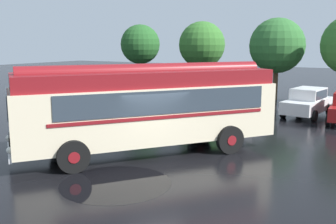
{
  "coord_description": "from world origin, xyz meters",
  "views": [
    {
      "loc": [
        7.82,
        -11.72,
        4.26
      ],
      "look_at": [
        -0.47,
        2.2,
        1.4
      ],
      "focal_mm": 42.0,
      "sensor_mm": 36.0,
      "label": 1
    }
  ],
  "objects_px": {
    "car_mid_right": "(307,102)",
    "vintage_bus": "(148,105)",
    "car_near_left": "(207,97)",
    "car_mid_left": "(248,100)"
  },
  "relations": [
    {
      "from": "car_mid_left",
      "to": "car_mid_right",
      "type": "bearing_deg",
      "value": 17.04
    },
    {
      "from": "car_mid_right",
      "to": "vintage_bus",
      "type": "bearing_deg",
      "value": -108.27
    },
    {
      "from": "vintage_bus",
      "to": "car_mid_right",
      "type": "xyz_separation_m",
      "value": [
        3.7,
        11.22,
        -1.05
      ]
    },
    {
      "from": "vintage_bus",
      "to": "car_mid_left",
      "type": "distance_m",
      "value": 10.27
    },
    {
      "from": "vintage_bus",
      "to": "car_near_left",
      "type": "xyz_separation_m",
      "value": [
        -2.34,
        10.32,
        -1.05
      ]
    },
    {
      "from": "car_mid_left",
      "to": "car_mid_right",
      "type": "relative_size",
      "value": 0.99
    },
    {
      "from": "vintage_bus",
      "to": "car_mid_right",
      "type": "distance_m",
      "value": 11.86
    },
    {
      "from": "vintage_bus",
      "to": "car_near_left",
      "type": "bearing_deg",
      "value": 102.77
    },
    {
      "from": "vintage_bus",
      "to": "car_mid_left",
      "type": "bearing_deg",
      "value": 87.6
    },
    {
      "from": "vintage_bus",
      "to": "car_near_left",
      "type": "relative_size",
      "value": 2.2
    }
  ]
}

